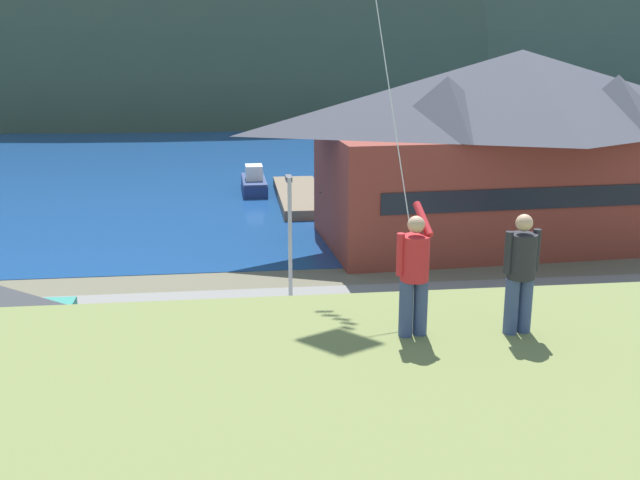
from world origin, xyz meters
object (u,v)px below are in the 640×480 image
(harbor_lodge, at_px, (517,142))
(parked_car_back_row_left, at_px, (469,338))
(moored_boat_wharfside, at_px, (254,183))
(person_companion, at_px, (521,270))
(parking_light_pole, at_px, (290,239))
(wharf_dock, at_px, (300,196))
(storage_shed_waterside, at_px, (370,200))
(person_kite_flyer, at_px, (414,271))
(parked_car_mid_row_center, at_px, (189,443))
(parked_car_back_row_right, at_px, (355,404))

(harbor_lodge, distance_m, parked_car_back_row_left, 18.93)
(moored_boat_wharfside, relative_size, person_companion, 3.27)
(parked_car_back_row_left, relative_size, parking_light_pole, 0.71)
(wharf_dock, bearing_deg, person_companion, -91.17)
(storage_shed_waterside, height_order, parking_light_pole, parking_light_pole)
(person_kite_flyer, bearing_deg, storage_shed_waterside, 80.23)
(parked_car_mid_row_center, height_order, parked_car_back_row_left, same)
(parking_light_pole, bearing_deg, moored_boat_wharfside, 91.16)
(parked_car_back_row_right, bearing_deg, parked_car_back_row_left, 42.26)
(storage_shed_waterside, height_order, person_companion, person_companion)
(harbor_lodge, xyz_separation_m, storage_shed_waterside, (-7.94, 2.36, -3.69))
(harbor_lodge, height_order, person_kite_flyer, harbor_lodge)
(harbor_lodge, xyz_separation_m, person_kite_flyer, (-13.63, -30.68, 2.44))
(harbor_lodge, distance_m, wharf_dock, 17.53)
(person_companion, bearing_deg, wharf_dock, 88.83)
(parked_car_back_row_right, distance_m, parking_light_pole, 9.58)
(person_companion, bearing_deg, person_kite_flyer, 176.73)
(storage_shed_waterside, distance_m, parked_car_mid_row_center, 26.72)
(parked_car_mid_row_center, bearing_deg, parked_car_back_row_left, 32.24)
(storage_shed_waterside, bearing_deg, person_companion, -97.19)
(parking_light_pole, bearing_deg, wharf_dock, 83.72)
(parking_light_pole, relative_size, person_companion, 3.47)
(parked_car_back_row_right, bearing_deg, parking_light_pole, 97.10)
(parking_light_pole, distance_m, person_companion, 19.57)
(wharf_dock, height_order, parking_light_pole, parking_light_pole)
(harbor_lodge, relative_size, parked_car_back_row_left, 5.48)
(person_kite_flyer, distance_m, person_companion, 1.51)
(wharf_dock, relative_size, moored_boat_wharfside, 2.21)
(harbor_lodge, bearing_deg, parked_car_back_row_right, -121.31)
(moored_boat_wharfside, bearing_deg, parked_car_mid_row_center, -94.46)
(storage_shed_waterside, bearing_deg, parking_light_pole, -112.78)
(harbor_lodge, bearing_deg, person_kite_flyer, -113.95)
(wharf_dock, bearing_deg, person_kite_flyer, -93.18)
(parking_light_pole, distance_m, person_kite_flyer, 19.41)
(parked_car_back_row_right, xyz_separation_m, parked_car_back_row_left, (4.86, 4.42, 0.00))
(wharf_dock, height_order, parked_car_mid_row_center, parked_car_mid_row_center)
(person_companion, bearing_deg, parked_car_back_row_left, 73.44)
(wharf_dock, xyz_separation_m, parking_light_pole, (-2.66, -24.13, 3.29))
(parked_car_back_row_left, bearing_deg, storage_shed_waterside, 90.15)
(parked_car_back_row_right, relative_size, person_kite_flyer, 2.27)
(parked_car_mid_row_center, distance_m, person_kite_flyer, 11.45)
(person_kite_flyer, bearing_deg, person_companion, -3.27)
(harbor_lodge, relative_size, parked_car_mid_row_center, 5.61)
(parked_car_back_row_right, xyz_separation_m, person_kite_flyer, (-0.88, -9.71, 7.14))
(storage_shed_waterside, relative_size, parked_car_mid_row_center, 1.21)
(parked_car_back_row_right, height_order, parking_light_pole, parking_light_pole)
(parking_light_pole, bearing_deg, storage_shed_waterside, 67.22)
(harbor_lodge, distance_m, parked_car_back_row_right, 24.99)
(parking_light_pole, xyz_separation_m, person_companion, (1.78, -18.95, 4.54))
(moored_boat_wharfside, bearing_deg, parking_light_pole, -88.84)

